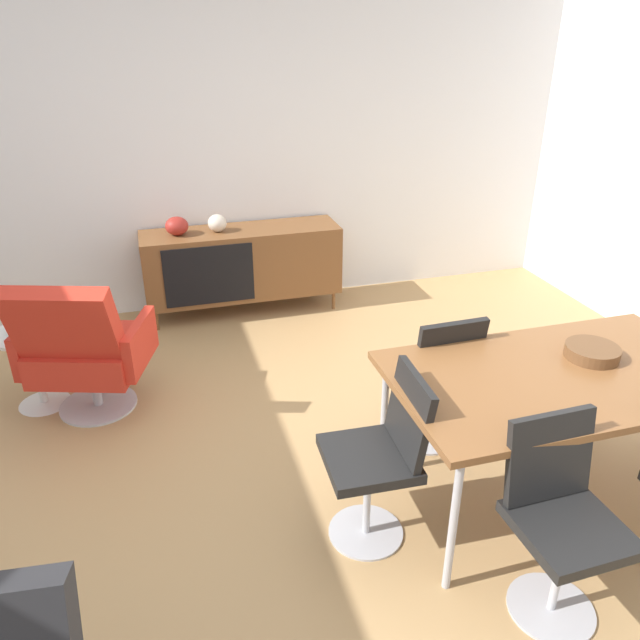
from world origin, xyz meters
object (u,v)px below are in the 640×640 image
(dining_table, at_px, (560,381))
(dining_chair_back_left, at_px, (436,374))
(vase_sculptural_dark, at_px, (217,223))
(dining_chair_near_window, at_px, (382,453))
(sideboard, at_px, (242,262))
(vase_cobalt, at_px, (177,226))
(dining_chair_front_left, at_px, (560,514))
(side_table_round, at_px, (35,360))
(fruit_bowl, at_px, (27,326))
(wooden_bowl_on_table, at_px, (592,352))
(lounge_chair_red, at_px, (83,347))

(dining_table, xyz_separation_m, dining_chair_back_left, (-0.35, 0.56, -0.23))
(vase_sculptural_dark, height_order, dining_chair_near_window, vase_sculptural_dark)
(dining_table, bearing_deg, vase_sculptural_dark, 115.04)
(sideboard, relative_size, vase_cobalt, 8.92)
(vase_sculptural_dark, xyz_separation_m, dining_chair_front_left, (0.90, -3.25, -0.32))
(sideboard, bearing_deg, dining_chair_back_left, -71.14)
(vase_cobalt, height_order, side_table_round, vase_cobalt)
(side_table_round, relative_size, fruit_bowl, 2.60)
(dining_table, height_order, fruit_bowl, dining_table)
(dining_chair_back_left, bearing_deg, sideboard, 108.86)
(wooden_bowl_on_table, relative_size, fruit_bowl, 1.30)
(dining_chair_near_window, relative_size, fruit_bowl, 4.28)
(vase_cobalt, xyz_separation_m, dining_chair_back_left, (1.22, -2.13, -0.32))
(sideboard, height_order, vase_sculptural_dark, vase_sculptural_dark)
(fruit_bowl, bearing_deg, sideboard, 35.16)
(vase_cobalt, bearing_deg, fruit_bowl, -133.41)
(dining_chair_back_left, xyz_separation_m, dining_chair_near_window, (-0.54, -0.56, 0.00))
(side_table_round, bearing_deg, dining_table, -32.53)
(vase_sculptural_dark, height_order, dining_chair_back_left, vase_sculptural_dark)
(vase_sculptural_dark, xyz_separation_m, lounge_chair_red, (-1.00, -1.25, -0.32))
(vase_cobalt, distance_m, dining_chair_back_left, 2.48)
(vase_sculptural_dark, height_order, side_table_round, vase_sculptural_dark)
(dining_chair_near_window, bearing_deg, fruit_bowl, 135.67)
(dining_chair_back_left, xyz_separation_m, lounge_chair_red, (-1.90, 0.88, -0.00))
(vase_cobalt, relative_size, side_table_round, 0.34)
(dining_chair_near_window, distance_m, side_table_round, 2.35)
(sideboard, distance_m, vase_sculptural_dark, 0.39)
(vase_sculptural_dark, xyz_separation_m, side_table_round, (-1.31, -1.05, -0.47))
(lounge_chair_red, distance_m, side_table_round, 0.40)
(dining_chair_front_left, relative_size, fruit_bowl, 4.28)
(vase_sculptural_dark, bearing_deg, dining_chair_front_left, -74.44)
(lounge_chair_red, bearing_deg, dining_chair_back_left, -24.86)
(lounge_chair_red, bearing_deg, dining_chair_front_left, -46.47)
(sideboard, xyz_separation_m, dining_table, (1.08, -2.69, 0.26))
(dining_chair_front_left, bearing_deg, vase_sculptural_dark, 105.56)
(fruit_bowl, bearing_deg, vase_sculptural_dark, 38.75)
(dining_table, height_order, dining_chair_back_left, dining_chair_back_left)
(wooden_bowl_on_table, xyz_separation_m, fruit_bowl, (-2.80, 1.55, -0.21))
(dining_table, height_order, wooden_bowl_on_table, wooden_bowl_on_table)
(vase_sculptural_dark, bearing_deg, side_table_round, -141.29)
(sideboard, xyz_separation_m, side_table_round, (-1.49, -1.05, -0.12))
(vase_sculptural_dark, bearing_deg, dining_chair_near_window, -82.24)
(vase_cobalt, height_order, wooden_bowl_on_table, vase_cobalt)
(dining_table, xyz_separation_m, wooden_bowl_on_table, (0.23, 0.09, 0.07))
(dining_chair_front_left, bearing_deg, lounge_chair_red, 133.53)
(dining_chair_back_left, relative_size, fruit_bowl, 4.28)
(vase_cobalt, xyz_separation_m, wooden_bowl_on_table, (1.81, -2.60, -0.02))
(dining_table, relative_size, dining_chair_front_left, 1.87)
(dining_table, xyz_separation_m, fruit_bowl, (-2.57, 1.64, -0.14))
(wooden_bowl_on_table, bearing_deg, vase_cobalt, 124.78)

